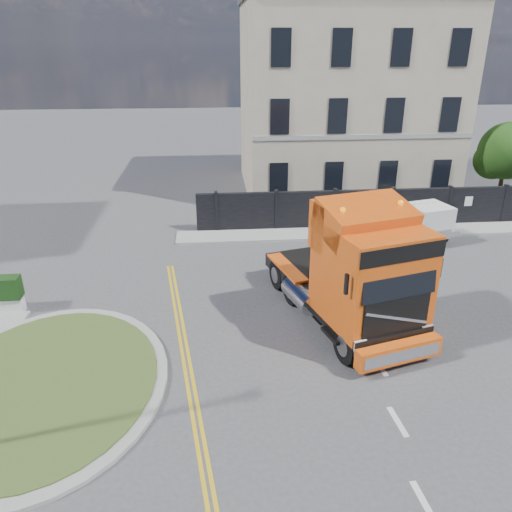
{
  "coord_description": "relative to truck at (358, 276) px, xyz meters",
  "views": [
    {
      "loc": [
        -2.09,
        -14.82,
        8.92
      ],
      "look_at": [
        -0.66,
        1.57,
        1.8
      ],
      "focal_mm": 35.0,
      "sensor_mm": 36.0,
      "label": 1
    }
  ],
  "objects": [
    {
      "name": "hoarding_fence",
      "position": [
        4.11,
        9.69,
        -0.97
      ],
      "size": [
        18.8,
        0.25,
        2.0
      ],
      "color": "black",
      "rests_on": "ground"
    },
    {
      "name": "flatbed_pickup",
      "position": [
        5.45,
        7.83,
        -0.96
      ],
      "size": [
        2.86,
        4.86,
        1.88
      ],
      "rotation": [
        0.0,
        0.0,
        0.25
      ],
      "color": "gray",
      "rests_on": "ground"
    },
    {
      "name": "georgian_building",
      "position": [
        3.56,
        17.19,
        3.8
      ],
      "size": [
        12.3,
        10.3,
        12.8
      ],
      "color": "#BFB298",
      "rests_on": "ground"
    },
    {
      "name": "pavement_far",
      "position": [
        3.56,
        8.79,
        -1.91
      ],
      "size": [
        20.0,
        1.6,
        0.12
      ],
      "primitive_type": "cube",
      "color": "gray",
      "rests_on": "ground"
    },
    {
      "name": "tree",
      "position": [
        11.94,
        12.79,
        1.07
      ],
      "size": [
        3.2,
        3.2,
        4.8
      ],
      "color": "#382619",
      "rests_on": "ground"
    },
    {
      "name": "ground",
      "position": [
        -2.44,
        0.69,
        -1.97
      ],
      "size": [
        120.0,
        120.0,
        0.0
      ],
      "primitive_type": "plane",
      "color": "#424244",
      "rests_on": "ground"
    },
    {
      "name": "traffic_island",
      "position": [
        -9.44,
        -2.31,
        -1.89
      ],
      "size": [
        6.8,
        6.8,
        0.17
      ],
      "color": "gray",
      "rests_on": "ground"
    },
    {
      "name": "truck",
      "position": [
        0.0,
        0.0,
        0.0
      ],
      "size": [
        4.59,
        7.81,
        4.4
      ],
      "rotation": [
        0.0,
        0.0,
        0.27
      ],
      "color": "black",
      "rests_on": "ground"
    }
  ]
}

